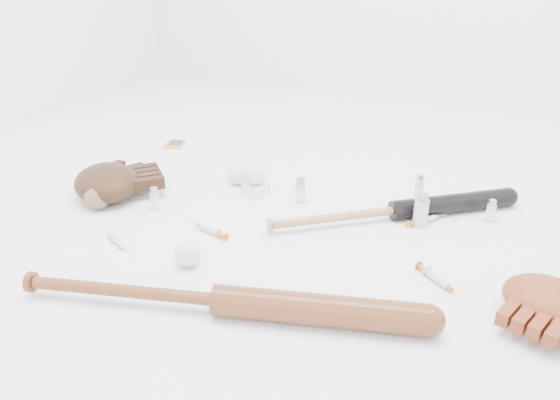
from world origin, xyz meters
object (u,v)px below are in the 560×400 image
at_px(bat_dark, 394,210).
at_px(pedestal, 256,189).
at_px(bat_wood, 218,300).
at_px(glove_dark, 107,182).

height_order(bat_dark, pedestal, bat_dark).
height_order(bat_dark, bat_wood, bat_wood).
bearing_deg(pedestal, bat_wood, -70.77).
bearing_deg(bat_dark, pedestal, 142.46).
distance_m(bat_wood, pedestal, 0.63).
bearing_deg(bat_dark, glove_dark, 155.65).
relative_size(bat_dark, bat_wood, 0.85).
bearing_deg(glove_dark, pedestal, 70.18).
relative_size(bat_wood, glove_dark, 3.27).
xyz_separation_m(bat_dark, bat_wood, (-0.24, -0.61, 0.01)).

